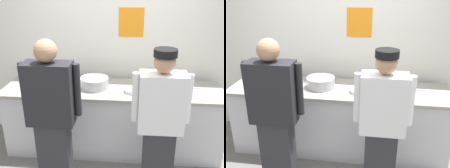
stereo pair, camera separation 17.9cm
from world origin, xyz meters
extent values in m
plane|color=slate|center=(0.00, 0.00, 0.00)|extent=(9.00, 9.00, 0.00)
cube|color=silver|center=(0.00, 0.88, 1.33)|extent=(4.46, 0.10, 2.65)
cube|color=orange|center=(0.21, 0.83, 1.68)|extent=(0.34, 0.01, 0.39)
cube|color=silver|center=(0.00, 0.39, 0.43)|extent=(2.79, 0.68, 0.87)
cube|color=gray|center=(0.00, 0.39, 0.89)|extent=(2.85, 0.73, 0.04)
cube|color=#2D2D33|center=(-0.57, -0.39, 0.41)|extent=(0.34, 0.20, 0.82)
cube|color=#232328|center=(-0.57, -0.39, 1.15)|extent=(0.48, 0.24, 0.65)
cylinder|color=#232328|center=(-0.85, -0.35, 1.18)|extent=(0.07, 0.07, 0.55)
cylinder|color=#232328|center=(-0.30, -0.35, 1.18)|extent=(0.07, 0.07, 0.55)
sphere|color=tan|center=(-0.57, -0.39, 1.59)|extent=(0.22, 0.22, 0.22)
cube|color=#2D2D33|center=(0.55, -0.36, 0.39)|extent=(0.32, 0.20, 0.78)
cube|color=white|center=(0.55, -0.36, 1.08)|extent=(0.45, 0.24, 0.61)
cylinder|color=white|center=(0.28, -0.32, 1.11)|extent=(0.07, 0.07, 0.52)
cylinder|color=white|center=(0.81, -0.32, 1.11)|extent=(0.07, 0.07, 0.52)
sphere|color=tan|center=(0.55, -0.36, 1.50)|extent=(0.21, 0.21, 0.21)
cylinder|color=black|center=(0.55, -0.36, 1.59)|extent=(0.22, 0.22, 0.07)
cylinder|color=white|center=(0.66, 0.34, 0.92)|extent=(0.19, 0.19, 0.01)
cylinder|color=white|center=(0.66, 0.34, 0.93)|extent=(0.19, 0.19, 0.01)
cylinder|color=white|center=(0.66, 0.34, 0.94)|extent=(0.19, 0.19, 0.01)
cylinder|color=white|center=(0.66, 0.34, 0.95)|extent=(0.19, 0.19, 0.01)
cylinder|color=white|center=(0.66, 0.34, 0.96)|extent=(0.19, 0.19, 0.01)
cylinder|color=white|center=(0.66, 0.34, 0.98)|extent=(0.19, 0.19, 0.01)
cylinder|color=white|center=(0.26, 0.28, 0.92)|extent=(0.21, 0.21, 0.01)
cylinder|color=white|center=(0.26, 0.28, 0.93)|extent=(0.21, 0.21, 0.01)
cylinder|color=white|center=(0.26, 0.28, 0.94)|extent=(0.21, 0.21, 0.01)
cylinder|color=white|center=(0.26, 0.28, 0.95)|extent=(0.21, 0.21, 0.01)
cylinder|color=#B7BABF|center=(-0.24, 0.39, 0.98)|extent=(0.36, 0.36, 0.14)
cube|color=#B7BABF|center=(-0.76, 0.39, 0.92)|extent=(0.53, 0.32, 0.02)
cylinder|color=#E5E066|center=(0.53, 0.55, 0.99)|extent=(0.06, 0.06, 0.16)
cone|color=#E5E066|center=(0.53, 0.55, 1.08)|extent=(0.05, 0.05, 0.04)
cylinder|color=red|center=(-1.08, 0.35, 0.99)|extent=(0.05, 0.05, 0.16)
cone|color=red|center=(-1.08, 0.35, 1.09)|extent=(0.05, 0.05, 0.04)
cylinder|color=white|center=(-1.10, 0.57, 0.93)|extent=(0.09, 0.09, 0.04)
cylinder|color=red|center=(-1.10, 0.57, 0.94)|extent=(0.07, 0.07, 0.01)
cylinder|color=white|center=(0.46, 0.35, 0.93)|extent=(0.09, 0.09, 0.05)
cylinder|color=red|center=(0.46, 0.35, 0.95)|extent=(0.08, 0.08, 0.01)
cylinder|color=white|center=(0.85, 0.26, 0.93)|extent=(0.10, 0.10, 0.04)
cylinder|color=orange|center=(0.85, 0.26, 0.95)|extent=(0.08, 0.08, 0.01)
cylinder|color=white|center=(-1.08, 0.18, 0.93)|extent=(0.10, 0.10, 0.04)
cylinder|color=gold|center=(-1.08, 0.18, 0.94)|extent=(0.08, 0.08, 0.01)
cube|color=#B7BABF|center=(1.06, 0.47, 0.91)|extent=(0.19, 0.03, 0.01)
cube|color=black|center=(0.92, 0.47, 0.92)|extent=(0.09, 0.03, 0.02)
camera|label=1|loc=(0.25, -2.68, 2.20)|focal=41.27mm
camera|label=2|loc=(0.43, -2.66, 2.20)|focal=41.27mm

